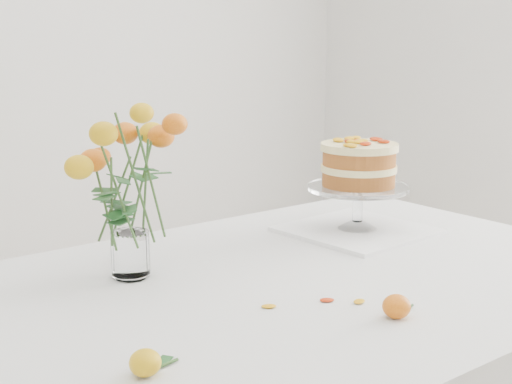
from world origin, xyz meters
TOP-DOWN VIEW (x-y plane):
  - table at (0.00, 0.00)m, footprint 1.43×0.93m
  - napkin at (0.36, 0.15)m, footprint 0.32×0.32m
  - cake_stand at (0.36, 0.15)m, footprint 0.24×0.24m
  - rose_vase at (-0.23, 0.19)m, footprint 0.31×0.31m
  - loose_rose_near at (-0.41, -0.19)m, footprint 0.08×0.04m
  - loose_rose_far at (0.02, -0.27)m, footprint 0.08×0.05m
  - stray_petal_a at (-0.12, -0.10)m, footprint 0.03×0.02m
  - stray_petal_b at (-0.02, -0.14)m, footprint 0.03×0.02m
  - stray_petal_c at (0.02, -0.18)m, footprint 0.03×0.02m

SIDE VIEW (x-z plane):
  - table at x=0.00m, z-range 0.30..1.05m
  - stray_petal_a at x=-0.12m, z-range 0.76..0.76m
  - stray_petal_b at x=-0.02m, z-range 0.76..0.76m
  - stray_petal_c at x=0.02m, z-range 0.76..0.76m
  - napkin at x=0.36m, z-range 0.76..0.77m
  - loose_rose_near at x=-0.41m, z-range 0.76..0.79m
  - loose_rose_far at x=0.02m, z-range 0.76..0.80m
  - cake_stand at x=0.36m, z-range 0.80..1.02m
  - rose_vase at x=-0.23m, z-range 0.79..1.16m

